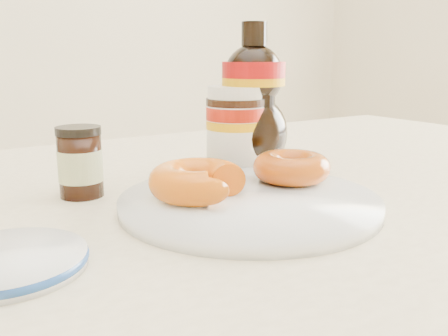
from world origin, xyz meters
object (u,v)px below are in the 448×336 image
plate (249,202)px  syrup_bottle (253,97)px  donut_bitten (197,181)px  blue_rim_saucer (6,261)px  dark_jar (80,163)px  dining_table (259,252)px  nutella_jar (236,125)px  donut_whole (291,167)px

plate → syrup_bottle: (0.12, 0.16, 0.10)m
donut_bitten → syrup_bottle: (0.17, 0.13, 0.07)m
plate → blue_rim_saucer: plate is taller
donut_bitten → dark_jar: (-0.09, 0.12, 0.01)m
dining_table → donut_bitten: donut_bitten is taller
blue_rim_saucer → nutella_jar: bearing=28.7°
nutella_jar → dark_jar: bearing=-175.8°
dining_table → dark_jar: bearing=155.7°
donut_whole → syrup_bottle: size_ratio=0.45×
donut_bitten → donut_whole: bearing=24.9°
plate → syrup_bottle: syrup_bottle is taller
dining_table → nutella_jar: (0.03, 0.10, 0.15)m
plate → dark_jar: size_ratio=3.40×
nutella_jar → syrup_bottle: 0.05m
syrup_bottle → dark_jar: (-0.26, -0.01, -0.06)m
donut_whole → syrup_bottle: (0.04, 0.13, 0.07)m
dining_table → nutella_jar: 0.18m
donut_whole → syrup_bottle: 0.15m
dark_jar → blue_rim_saucer: bearing=-123.4°
donut_bitten → syrup_bottle: syrup_bottle is taller
plate → donut_bitten: size_ratio=2.70×
nutella_jar → dining_table: bearing=-107.9°
syrup_bottle → dark_jar: 0.26m
dining_table → blue_rim_saucer: 0.33m
donut_bitten → dark_jar: bearing=150.5°
dark_jar → donut_bitten: bearing=-53.7°
blue_rim_saucer → donut_whole: bearing=9.1°
donut_bitten → syrup_bottle: size_ratio=0.50×
nutella_jar → blue_rim_saucer: size_ratio=0.95×
dining_table → donut_bitten: size_ratio=13.54×
dining_table → donut_bitten: 0.16m
dining_table → blue_rim_saucer: (-0.31, -0.08, 0.09)m
dining_table → syrup_bottle: syrup_bottle is taller
dining_table → nutella_jar: nutella_jar is taller
dining_table → donut_whole: size_ratio=15.14×
dining_table → plate: bearing=-135.5°
syrup_bottle → nutella_jar: bearing=170.9°
dining_table → blue_rim_saucer: bearing=-165.0°
dining_table → dark_jar: 0.25m
blue_rim_saucer → syrup_bottle: bearing=26.4°
donut_whole → nutella_jar: bearing=85.7°
plate → blue_rim_saucer: (-0.25, -0.03, -0.00)m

